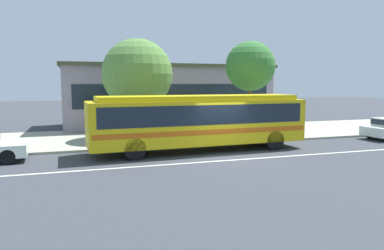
% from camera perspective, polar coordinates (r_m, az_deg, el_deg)
% --- Properties ---
extents(ground_plane, '(120.00, 120.00, 0.00)m').
position_cam_1_polar(ground_plane, '(17.03, 5.32, -4.97)').
color(ground_plane, '#363941').
extents(sidewalk_slab, '(60.00, 8.00, 0.12)m').
position_cam_1_polar(sidewalk_slab, '(23.65, -1.46, -1.54)').
color(sidewalk_slab, '#9EA08C').
rests_on(sidewalk_slab, ground_plane).
extents(lane_stripe_center, '(56.00, 0.16, 0.01)m').
position_cam_1_polar(lane_stripe_center, '(16.31, 6.43, -5.49)').
color(lane_stripe_center, silver).
rests_on(lane_stripe_center, ground_plane).
extents(transit_bus, '(10.96, 2.95, 2.79)m').
position_cam_1_polar(transit_bus, '(18.19, 1.14, 0.98)').
color(transit_bus, gold).
rests_on(transit_bus, ground_plane).
extents(pedestrian_waiting_near_sign, '(0.38, 0.38, 1.78)m').
position_cam_1_polar(pedestrian_waiting_near_sign, '(21.36, 6.79, 0.52)').
color(pedestrian_waiting_near_sign, '#3F3732').
rests_on(pedestrian_waiting_near_sign, sidewalk_slab).
extents(pedestrian_walking_along_curb, '(0.43, 0.43, 1.63)m').
position_cam_1_polar(pedestrian_walking_along_curb, '(22.48, 12.12, 0.49)').
color(pedestrian_walking_along_curb, '#26292E').
rests_on(pedestrian_walking_along_curb, sidewalk_slab).
extents(pedestrian_standing_by_tree, '(0.42, 0.42, 1.71)m').
position_cam_1_polar(pedestrian_standing_by_tree, '(19.76, -10.02, -0.13)').
color(pedestrian_standing_by_tree, navy).
rests_on(pedestrian_standing_by_tree, sidewalk_slab).
extents(bus_stop_sign, '(0.17, 0.43, 2.62)m').
position_cam_1_polar(bus_stop_sign, '(21.41, 9.46, 2.19)').
color(bus_stop_sign, gray).
rests_on(bus_stop_sign, sidewalk_slab).
extents(street_tree_near_stop, '(4.23, 4.23, 5.93)m').
position_cam_1_polar(street_tree_near_stop, '(22.19, -8.58, 7.88)').
color(street_tree_near_stop, brown).
rests_on(street_tree_near_stop, sidewalk_slab).
extents(street_tree_mid_block, '(3.15, 3.15, 5.93)m').
position_cam_1_polar(street_tree_mid_block, '(23.58, 9.13, 9.07)').
color(street_tree_mid_block, brown).
rests_on(street_tree_mid_block, sidewalk_slab).
extents(station_building, '(15.94, 7.35, 4.80)m').
position_cam_1_polar(station_building, '(29.33, -4.18, 4.63)').
color(station_building, gray).
rests_on(station_building, ground_plane).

